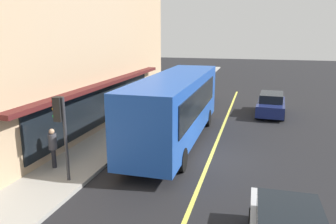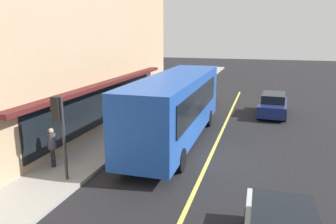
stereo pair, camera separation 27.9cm
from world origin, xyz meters
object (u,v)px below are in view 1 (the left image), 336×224
object	(u,v)px
bus	(176,105)
car_navy	(271,104)
traffic_light	(60,119)
pedestrian_near_storefront	(53,145)
car_black	(194,94)

from	to	relation	value
bus	car_navy	xyz separation A→B (m)	(7.43, -4.94, -1.24)
bus	car_navy	distance (m)	9.01
traffic_light	pedestrian_near_storefront	world-z (taller)	traffic_light
bus	traffic_light	world-z (taller)	bus
traffic_light	car_black	distance (m)	15.93
traffic_light	car_black	xyz separation A→B (m)	(15.72, -1.89, -1.79)
pedestrian_near_storefront	car_navy	bearing A→B (deg)	-35.73
bus	pedestrian_near_storefront	world-z (taller)	bus
traffic_light	car_black	size ratio (longest dim) A/B	0.74
car_black	traffic_light	bearing A→B (deg)	173.13
car_navy	car_black	distance (m)	6.45
pedestrian_near_storefront	car_black	bearing A→B (deg)	-11.21
bus	car_navy	bearing A→B (deg)	-33.64
bus	car_black	distance (m)	10.03
pedestrian_near_storefront	traffic_light	bearing A→B (deg)	-129.61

